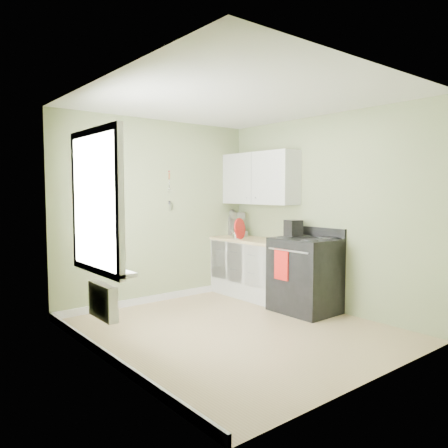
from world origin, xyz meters
TOP-DOWN VIEW (x-y plane):
  - floor at (0.00, 0.00)m, footprint 3.20×3.60m
  - ceiling at (0.00, 0.00)m, footprint 3.20×3.60m
  - wall_back at (0.00, 1.81)m, footprint 3.20×0.02m
  - wall_left at (-1.61, 0.00)m, footprint 0.02×3.60m
  - wall_right at (1.61, 0.00)m, footprint 0.02×3.60m
  - base_cabinets at (1.30, 1.00)m, footprint 0.60×1.60m
  - countertop at (1.29, 1.00)m, footprint 0.64×1.60m
  - upper_cabinets at (1.43, 1.10)m, footprint 0.35×1.40m
  - window at (-1.58, 0.30)m, footprint 0.06×1.14m
  - window_sill at (-1.51, 0.30)m, footprint 0.18×1.14m
  - radiator at (-1.54, 0.25)m, footprint 0.12×0.50m
  - wall_utensils at (0.20, 1.78)m, footprint 0.02×0.14m
  - stove at (1.28, 0.02)m, footprint 0.74×0.84m
  - stand_mixer at (1.42, 1.63)m, footprint 0.30×0.39m
  - kettle at (1.14, 1.34)m, footprint 0.17×0.10m
  - coffee_maker at (1.32, 0.30)m, footprint 0.23×0.25m
  - red_tray at (1.11, 1.21)m, footprint 0.33×0.17m
  - jar at (1.11, 0.50)m, footprint 0.07×0.07m
  - plant_a at (-1.50, 0.12)m, footprint 0.19×0.20m
  - plant_b at (-1.50, 0.44)m, footprint 0.15×0.17m
  - plant_c at (-1.50, 0.73)m, footprint 0.20×0.20m

SIDE VIEW (x-z plane):
  - floor at x=0.00m, z-range -0.02..0.00m
  - base_cabinets at x=1.30m, z-range 0.00..0.87m
  - stove at x=1.28m, z-range -0.06..1.09m
  - radiator at x=-1.54m, z-range 0.38..0.73m
  - window_sill at x=-1.51m, z-range 0.86..0.90m
  - countertop at x=1.29m, z-range 0.87..0.91m
  - jar at x=1.11m, z-range 0.91..0.99m
  - kettle at x=1.14m, z-range 0.91..1.08m
  - plant_b at x=-1.50m, z-range 0.90..1.16m
  - plant_c at x=-1.50m, z-range 0.90..1.20m
  - plant_a at x=-1.50m, z-range 0.90..1.22m
  - coffee_maker at x=1.32m, z-range 0.90..1.24m
  - red_tray at x=1.11m, z-range 0.91..1.24m
  - stand_mixer at x=1.42m, z-range 0.88..1.31m
  - wall_back at x=0.00m, z-range 0.00..2.70m
  - wall_left at x=-1.61m, z-range 0.00..2.70m
  - wall_right at x=1.61m, z-range 0.00..2.70m
  - window at x=-1.58m, z-range 0.83..2.27m
  - wall_utensils at x=0.20m, z-range 1.27..1.85m
  - upper_cabinets at x=1.43m, z-range 1.45..2.25m
  - ceiling at x=0.00m, z-range 2.70..2.72m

